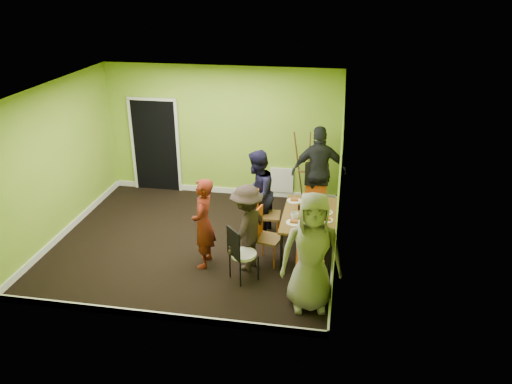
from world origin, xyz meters
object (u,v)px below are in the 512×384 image
chair_front_end (309,264)px  person_left_near (247,228)px  dining_table (309,217)px  blue_bottle (321,219)px  easel (309,170)px  person_back_end (319,172)px  chair_left_far (264,210)px  chair_bentwood (240,251)px  orange_bottle (307,206)px  thermos (309,208)px  person_left_far (257,194)px  chair_back_end (316,180)px  chair_left_near (264,233)px  person_front_end (312,252)px  person_standing (203,223)px

chair_front_end → person_left_near: bearing=153.5°
dining_table → blue_bottle: bearing=-58.7°
easel → person_back_end: 0.39m
chair_left_far → chair_front_end: chair_left_far is taller
chair_front_end → chair_bentwood: 1.12m
chair_front_end → orange_bottle: chair_front_end is taller
thermos → person_left_far: bearing=152.3°
dining_table → chair_back_end: bearing=89.0°
chair_left_near → person_left_far: bearing=-150.8°
person_left_far → person_front_end: size_ratio=0.91×
thermos → person_left_far: size_ratio=0.14×
dining_table → easel: easel is taller
chair_back_end → person_front_end: person_front_end is taller
chair_left_near → chair_bentwood: (-0.28, -0.62, -0.03)m
chair_back_end → thermos: bearing=84.1°
orange_bottle → person_left_far: (-0.93, 0.29, 0.03)m
chair_left_near → person_back_end: 2.14m
chair_left_near → orange_bottle: bearing=146.4°
chair_front_end → chair_back_end: bearing=94.9°
thermos → orange_bottle: size_ratio=2.76×
chair_back_end → thermos: (-0.04, -1.44, 0.08)m
dining_table → chair_bentwood: (-1.00, -1.03, -0.18)m
person_back_end → person_left_near: bearing=54.8°
chair_back_end → person_left_far: bearing=37.8°
person_back_end → person_front_end: (0.07, -3.06, -0.02)m
chair_back_end → orange_bottle: 1.22m
blue_bottle → chair_left_far: bearing=144.3°
chair_front_end → thermos: (-0.11, 1.25, 0.32)m
person_standing → chair_back_end: bearing=139.3°
chair_left_far → chair_left_near: bearing=4.9°
chair_front_end → person_front_end: bearing=-79.4°
chair_bentwood → blue_bottle: blue_bottle is taller
chair_back_end → person_left_near: bearing=60.2°
chair_front_end → orange_bottle: 1.51m
person_back_end → blue_bottle: bearing=84.3°
blue_bottle → dining_table: bearing=121.3°
orange_bottle → person_left_near: (-0.90, -0.87, -0.05)m
person_left_near → chair_back_end: bearing=175.0°
blue_bottle → person_left_near: size_ratio=0.13×
thermos → person_back_end: bearing=87.2°
dining_table → chair_left_far: bearing=154.2°
dining_table → blue_bottle: (0.21, -0.35, 0.15)m
chair_left_far → person_back_end: size_ratio=0.53×
person_standing → thermos: bearing=110.0°
easel → person_front_end: bearing=-85.1°
chair_front_end → thermos: bearing=98.3°
chair_left_near → person_standing: 1.02m
chair_left_near → thermos: (0.71, 0.40, 0.32)m
blue_bottle → person_front_end: 1.17m
chair_bentwood → person_back_end: person_back_end is taller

